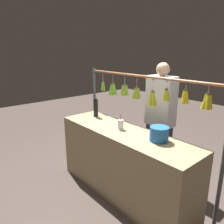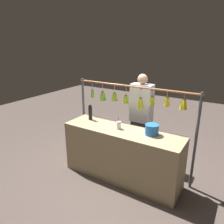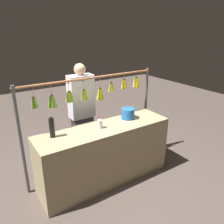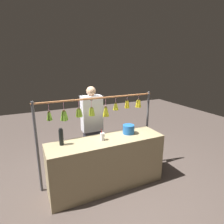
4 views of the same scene
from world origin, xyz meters
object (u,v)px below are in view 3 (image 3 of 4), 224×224
(water_bottle, at_px, (52,128))
(drink_cup, at_px, (100,124))
(blue_bucket, at_px, (128,113))
(vendor_person, at_px, (82,115))

(water_bottle, distance_m, drink_cup, 0.67)
(blue_bucket, bearing_deg, water_bottle, -1.35)
(blue_bucket, bearing_deg, drink_cup, 7.50)
(drink_cup, bearing_deg, vendor_person, -95.26)
(water_bottle, xyz_separation_m, blue_bucket, (-1.21, 0.03, -0.05))
(water_bottle, distance_m, vendor_person, 0.98)
(water_bottle, bearing_deg, blue_bucket, 178.65)
(blue_bucket, distance_m, drink_cup, 0.56)
(blue_bucket, distance_m, vendor_person, 0.82)
(blue_bucket, xyz_separation_m, vendor_person, (0.48, -0.65, -0.13))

